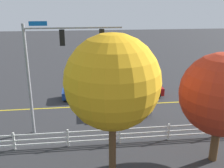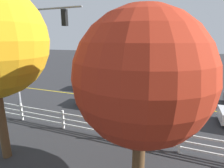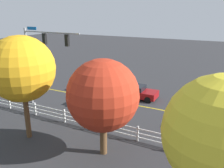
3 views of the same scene
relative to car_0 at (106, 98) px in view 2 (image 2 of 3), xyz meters
The scene contains 8 objects.
ground_plane 2.06m from the car_0, 69.81° to the right, with size 120.00×120.00×0.00m, color #2D2D30.
lane_center_stripe 3.85m from the car_0, 151.28° to the right, with size 28.00×0.16×0.01m, color gold.
signal_assembly 7.10m from the car_0, 25.39° to the left, with size 6.19×0.38×7.54m.
car_0 is the anchor object (origin of this frame).
car_3 4.78m from the car_0, 53.11° to the right, with size 4.48×1.88×1.40m.
car_4 4.51m from the car_0, 121.63° to the right, with size 4.04×1.98×1.38m.
white_rail_fence 4.96m from the car_0, 117.99° to the left, with size 26.10×0.10×1.15m.
tree_1 8.66m from the car_0, 121.35° to the left, with size 4.47×4.47×6.25m.
Camera 2 is at (-5.93, 14.21, 5.22)m, focal length 28.48 mm.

